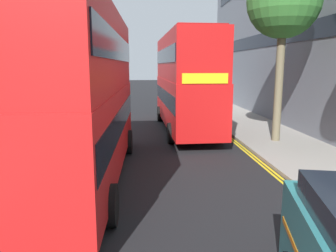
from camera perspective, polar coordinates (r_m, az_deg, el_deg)
sidewalk_right at (r=17.79m, az=18.32°, el=-2.30°), size 4.00×80.00×0.14m
sidewalk_left at (r=17.52m, az=-24.91°, el=-2.94°), size 4.00×80.00×0.14m
kerb_line_outer at (r=15.26m, az=13.89°, el=-4.40°), size 0.10×56.00×0.01m
kerb_line_inner at (r=15.21m, az=13.32°, el=-4.42°), size 0.10×56.00×0.01m
double_decker_bus_away at (r=11.08m, az=-14.76°, el=5.96°), size 2.99×10.86×5.64m
double_decker_bus_oncoming at (r=19.53m, az=3.01°, el=8.07°), size 3.01×10.87×5.64m
pedestrian_far at (r=27.17m, az=8.16°, el=4.32°), size 0.34×0.22×1.62m
street_tree_near at (r=17.21m, az=19.44°, el=19.49°), size 3.43×3.43×8.36m
townhouse_terrace_right at (r=29.06m, az=25.14°, el=16.65°), size 10.08×28.00×14.91m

